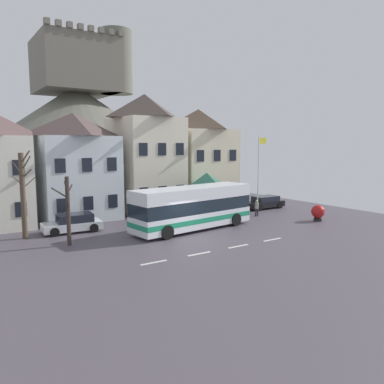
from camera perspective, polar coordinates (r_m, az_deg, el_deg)
The scene contains 16 objects.
ground_plane at distance 25.52m, azimuth 0.24°, elevation -7.34°, with size 40.00×60.00×0.07m.
townhouse_01 at distance 34.33m, azimuth -17.33°, elevation 3.79°, with size 6.22×6.84×9.05m.
townhouse_02 at distance 36.70m, azimuth -7.06°, elevation 5.86°, with size 5.56×6.67×11.10m.
townhouse_03 at distance 39.79m, azimuth 0.96°, elevation 5.21°, with size 5.98×6.54×9.99m.
hilltop_castle at distance 56.52m, azimuth -16.86°, elevation 8.19°, with size 42.42×42.42×22.14m.
transit_bus at distance 28.35m, azimuth 0.18°, elevation -2.44°, with size 10.15×3.72×3.23m.
bus_shelter at distance 34.13m, azimuth 2.23°, elevation 1.69°, with size 3.60×3.60×3.84m.
parked_car_00 at distance 38.45m, azimuth 10.87°, elevation -1.54°, with size 4.24×1.89×1.24m.
parked_car_02 at distance 29.02m, azimuth -17.54°, elevation -4.51°, with size 4.26×2.14×1.34m.
pedestrian_00 at distance 34.13m, azimuth 9.75°, elevation -2.22°, with size 0.32×0.31×1.47m.
pedestrian_01 at distance 33.18m, azimuth 8.22°, elevation -2.32°, with size 0.34×0.35×1.62m.
public_bench at distance 35.69m, azimuth 0.20°, elevation -2.32°, with size 1.50×0.48×0.87m.
flagpole at distance 34.98m, azimuth 10.07°, elevation 3.34°, with size 0.95×0.10×7.05m.
harbour_buoy at distance 33.29m, azimuth 18.48°, elevation -2.90°, with size 1.11×1.11×1.36m.
bare_tree_00 at distance 25.00m, azimuth -18.24°, elevation -2.46°, with size 1.54×1.74×4.39m.
bare_tree_02 at distance 27.81m, azimuth -24.15°, elevation -0.34°, with size 1.54×1.50×6.01m.
Camera 1 is at (-13.75, -20.52, 6.38)m, focal length 35.32 mm.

